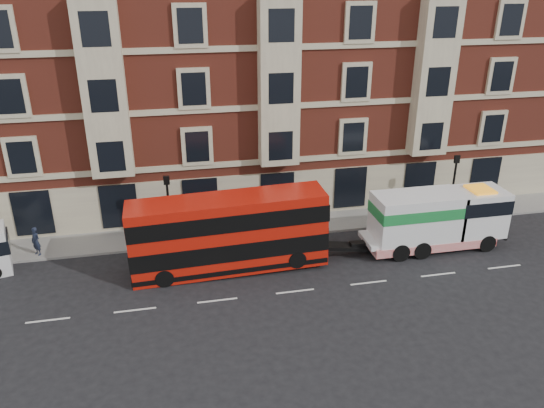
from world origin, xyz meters
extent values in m
plane|color=black|center=(0.00, 0.00, 0.00)|extent=(120.00, 120.00, 0.00)
cube|color=slate|center=(0.00, 7.50, 0.07)|extent=(90.00, 3.00, 0.15)
cube|color=maroon|center=(0.50, 15.00, 9.00)|extent=(45.00, 12.00, 18.00)
cylinder|color=black|center=(-6.00, 6.20, 2.15)|extent=(0.14, 0.14, 4.00)
cube|color=black|center=(-6.00, 6.20, 4.25)|extent=(0.35, 0.15, 0.50)
cylinder|color=black|center=(12.00, 6.20, 2.15)|extent=(0.14, 0.14, 4.00)
cube|color=black|center=(12.00, 6.20, 4.25)|extent=(0.35, 0.15, 0.50)
cube|color=red|center=(-2.96, 2.95, 2.19)|extent=(10.45, 2.33, 4.11)
cube|color=black|center=(-2.96, 2.95, 1.59)|extent=(10.49, 2.39, 0.98)
cube|color=black|center=(-2.96, 2.95, 3.27)|extent=(10.49, 2.39, 0.93)
cylinder|color=black|center=(-6.51, 1.89, 0.49)|extent=(0.97, 0.30, 0.97)
cylinder|color=black|center=(-6.51, 4.00, 0.49)|extent=(0.97, 0.30, 0.97)
cylinder|color=black|center=(0.58, 1.89, 0.77)|extent=(0.97, 0.30, 0.97)
cylinder|color=black|center=(0.58, 4.00, 0.77)|extent=(0.97, 0.30, 0.97)
cube|color=silver|center=(9.04, 2.95, 0.89)|extent=(8.40, 2.15, 0.28)
cube|color=silver|center=(11.74, 2.95, 2.10)|extent=(2.99, 2.33, 2.71)
cube|color=silver|center=(7.92, 2.95, 2.15)|extent=(5.04, 2.33, 2.71)
cube|color=#1B7C36|center=(7.92, 2.95, 2.61)|extent=(5.09, 2.37, 0.65)
cube|color=red|center=(8.85, 2.95, 0.56)|extent=(7.47, 2.39, 0.51)
cylinder|color=black|center=(12.02, 1.89, 0.51)|extent=(1.03, 0.33, 1.03)
cylinder|color=black|center=(12.02, 4.00, 0.51)|extent=(1.03, 0.33, 1.03)
cylinder|color=black|center=(7.92, 1.89, 0.51)|extent=(1.03, 0.37, 1.03)
cylinder|color=black|center=(7.92, 4.00, 0.51)|extent=(1.03, 0.37, 1.03)
cylinder|color=black|center=(6.61, 1.89, 0.51)|extent=(1.03, 0.37, 1.03)
cylinder|color=black|center=(6.61, 4.00, 0.51)|extent=(1.03, 0.37, 1.03)
imported|color=#181F31|center=(-13.56, 6.57, 1.00)|extent=(0.73, 0.72, 1.69)
camera|label=1|loc=(-5.92, -22.36, 15.00)|focal=35.00mm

